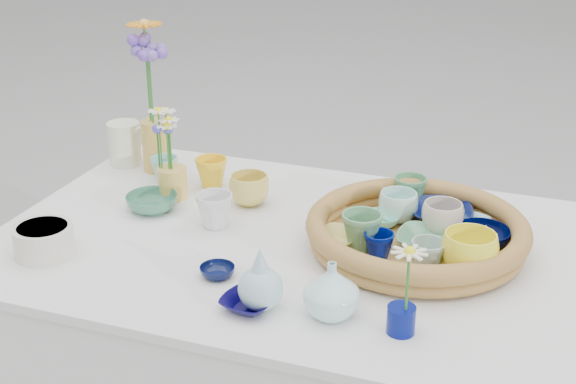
% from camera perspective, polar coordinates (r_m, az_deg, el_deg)
% --- Properties ---
extents(wicker_tray, '(0.47, 0.47, 0.08)m').
position_cam_1_polar(wicker_tray, '(1.72, 9.14, -2.91)').
color(wicker_tray, olive).
rests_on(wicker_tray, display_table).
extents(tray_ceramic_0, '(0.17, 0.17, 0.03)m').
position_cam_1_polar(tray_ceramic_0, '(1.83, 10.82, -1.53)').
color(tray_ceramic_0, '#071244').
rests_on(tray_ceramic_0, wicker_tray).
extents(tray_ceramic_1, '(0.14, 0.14, 0.04)m').
position_cam_1_polar(tray_ceramic_1, '(1.74, 13.61, -3.14)').
color(tray_ceramic_1, black).
rests_on(tray_ceramic_1, wicker_tray).
extents(tray_ceramic_2, '(0.12, 0.12, 0.09)m').
position_cam_1_polar(tray_ceramic_2, '(1.61, 12.76, -4.30)').
color(tray_ceramic_2, yellow).
rests_on(tray_ceramic_2, wicker_tray).
extents(tray_ceramic_3, '(0.13, 0.13, 0.03)m').
position_cam_1_polar(tray_ceramic_3, '(1.71, 9.84, -3.43)').
color(tray_ceramic_3, '#56936B').
rests_on(tray_ceramic_3, wicker_tray).
extents(tray_ceramic_4, '(0.09, 0.09, 0.08)m').
position_cam_1_polar(tray_ceramic_4, '(1.67, 5.25, -2.80)').
color(tray_ceramic_4, '#5C9766').
rests_on(tray_ceramic_4, wicker_tray).
extents(tray_ceramic_5, '(0.09, 0.09, 0.03)m').
position_cam_1_polar(tray_ceramic_5, '(1.79, 6.61, -1.99)').
color(tray_ceramic_5, '#92EED5').
rests_on(tray_ceramic_5, wicker_tray).
extents(tray_ceramic_6, '(0.09, 0.09, 0.07)m').
position_cam_1_polar(tray_ceramic_6, '(1.81, 7.84, -1.04)').
color(tray_ceramic_6, '#C0F4EA').
rests_on(tray_ceramic_6, wicker_tray).
extents(tray_ceramic_7, '(0.10, 0.10, 0.07)m').
position_cam_1_polar(tray_ceramic_7, '(1.77, 10.92, -1.84)').
color(tray_ceramic_7, beige).
rests_on(tray_ceramic_7, wicker_tray).
extents(tray_ceramic_8, '(0.11, 0.11, 0.02)m').
position_cam_1_polar(tray_ceramic_8, '(1.81, 12.71, -2.19)').
color(tray_ceramic_8, '#A4E6FB').
rests_on(tray_ceramic_8, wicker_tray).
extents(tray_ceramic_9, '(0.07, 0.07, 0.06)m').
position_cam_1_polar(tray_ceramic_9, '(1.64, 6.47, -3.82)').
color(tray_ceramic_9, '#010E68').
rests_on(tray_ceramic_9, wicker_tray).
extents(tray_ceramic_10, '(0.13, 0.13, 0.02)m').
position_cam_1_polar(tray_ceramic_10, '(1.70, 3.48, -3.33)').
color(tray_ceramic_10, '#D5C75B').
rests_on(tray_ceramic_10, wicker_tray).
extents(tray_ceramic_11, '(0.09, 0.09, 0.07)m').
position_cam_1_polar(tray_ceramic_11, '(1.61, 9.91, -4.53)').
color(tray_ceramic_11, '#97B6AC').
rests_on(tray_ceramic_11, wicker_tray).
extents(tray_ceramic_12, '(0.08, 0.08, 0.07)m').
position_cam_1_polar(tray_ceramic_12, '(1.89, 8.66, 0.02)').
color(tray_ceramic_12, '#4A8B59').
rests_on(tray_ceramic_12, wicker_tray).
extents(loose_ceramic_0, '(0.10, 0.10, 0.08)m').
position_cam_1_polar(loose_ceramic_0, '(2.03, -5.46, 1.41)').
color(loose_ceramic_0, yellow).
rests_on(loose_ceramic_0, display_table).
extents(loose_ceramic_1, '(0.11, 0.11, 0.08)m').
position_cam_1_polar(loose_ceramic_1, '(1.92, -2.77, 0.17)').
color(loose_ceramic_1, '#D9C054').
rests_on(loose_ceramic_1, display_table).
extents(loose_ceramic_2, '(0.16, 0.16, 0.04)m').
position_cam_1_polar(loose_ceramic_2, '(1.92, -9.65, -0.76)').
color(loose_ceramic_2, '#3B795C').
rests_on(loose_ceramic_2, display_table).
extents(loose_ceramic_3, '(0.11, 0.11, 0.08)m').
position_cam_1_polar(loose_ceramic_3, '(1.81, -5.24, -1.32)').
color(loose_ceramic_3, silver).
rests_on(loose_ceramic_3, display_table).
extents(loose_ceramic_4, '(0.09, 0.09, 0.02)m').
position_cam_1_polar(loose_ceramic_4, '(1.62, -5.05, -5.66)').
color(loose_ceramic_4, '#09113B').
rests_on(loose_ceramic_4, display_table).
extents(loose_ceramic_5, '(0.08, 0.08, 0.07)m').
position_cam_1_polar(loose_ceramic_5, '(2.08, -8.76, 1.61)').
color(loose_ceramic_5, '#7EC9C0').
rests_on(loose_ceramic_5, display_table).
extents(loose_ceramic_6, '(0.11, 0.11, 0.02)m').
position_cam_1_polar(loose_ceramic_6, '(1.51, -2.84, -7.90)').
color(loose_ceramic_6, '#07033B').
rests_on(loose_ceramic_6, display_table).
extents(fluted_bowl, '(0.15, 0.15, 0.07)m').
position_cam_1_polar(fluted_bowl, '(1.76, -16.97, -3.32)').
color(fluted_bowl, beige).
rests_on(fluted_bowl, display_table).
extents(bud_vase_paleblue, '(0.11, 0.11, 0.13)m').
position_cam_1_polar(bud_vase_paleblue, '(1.48, -1.98, -6.11)').
color(bud_vase_paleblue, '#A2CAD1').
rests_on(bud_vase_paleblue, display_table).
extents(bud_vase_seafoam, '(0.13, 0.13, 0.11)m').
position_cam_1_polar(bud_vase_seafoam, '(1.46, 3.11, -6.97)').
color(bud_vase_seafoam, '#C1ECEB').
rests_on(bud_vase_seafoam, display_table).
extents(bud_vase_cobalt, '(0.05, 0.05, 0.05)m').
position_cam_1_polar(bud_vase_cobalt, '(1.44, 8.04, -8.98)').
color(bud_vase_cobalt, '#040F64').
rests_on(bud_vase_cobalt, display_table).
extents(single_daisy, '(0.09, 0.09, 0.13)m').
position_cam_1_polar(single_daisy, '(1.40, 8.50, -6.30)').
color(single_daisy, white).
rests_on(single_daisy, bud_vase_cobalt).
extents(tall_vase_yellow, '(0.09, 0.09, 0.14)m').
position_cam_1_polar(tall_vase_yellow, '(2.14, -9.36, 3.27)').
color(tall_vase_yellow, gold).
rests_on(tall_vase_yellow, display_table).
extents(gerbera, '(0.12, 0.12, 0.27)m').
position_cam_1_polar(gerbera, '(2.09, -9.96, 8.30)').
color(gerbera, orange).
rests_on(gerbera, tall_vase_yellow).
extents(hydrangea, '(0.08, 0.08, 0.27)m').
position_cam_1_polar(hydrangea, '(2.08, -9.74, 7.42)').
color(hydrangea, '#7146C5').
rests_on(hydrangea, tall_vase_yellow).
extents(white_pitcher, '(0.14, 0.11, 0.12)m').
position_cam_1_polar(white_pitcher, '(2.21, -11.55, 3.40)').
color(white_pitcher, silver).
rests_on(white_pitcher, display_table).
extents(daisy_cup, '(0.09, 0.09, 0.08)m').
position_cam_1_polar(daisy_cup, '(1.98, -8.22, 0.66)').
color(daisy_cup, '#E5B650').
rests_on(daisy_cup, display_table).
extents(daisy_posy, '(0.10, 0.10, 0.15)m').
position_cam_1_polar(daisy_posy, '(1.94, -8.73, 3.75)').
color(daisy_posy, white).
rests_on(daisy_posy, daisy_cup).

